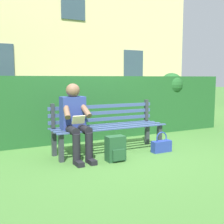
% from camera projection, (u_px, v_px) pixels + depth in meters
% --- Properties ---
extents(ground, '(60.00, 60.00, 0.00)m').
position_uv_depth(ground, '(109.00, 152.00, 4.88)').
color(ground, '#3D6B2D').
extents(park_bench, '(1.99, 0.55, 0.86)m').
position_uv_depth(park_bench, '(107.00, 125.00, 4.90)').
color(park_bench, '#2D3338').
rests_on(park_bench, ground).
extents(person_seated, '(0.44, 0.73, 1.18)m').
position_uv_depth(person_seated, '(76.00, 119.00, 4.42)').
color(person_seated, navy).
rests_on(person_seated, ground).
extents(hedge_backdrop, '(6.23, 0.68, 1.39)m').
position_uv_depth(hedge_backdrop, '(100.00, 106.00, 6.07)').
color(hedge_backdrop, '#1E5123').
rests_on(hedge_backdrop, ground).
extents(building_facade, '(10.24, 3.29, 6.38)m').
position_uv_depth(building_facade, '(60.00, 31.00, 11.65)').
color(building_facade, beige).
rests_on(building_facade, ground).
extents(backpack, '(0.29, 0.25, 0.39)m').
position_uv_depth(backpack, '(115.00, 149.00, 4.33)').
color(backpack, '#1E4728').
rests_on(backpack, ground).
extents(handbag, '(0.35, 0.13, 0.35)m').
position_uv_depth(handbag, '(161.00, 146.00, 4.86)').
color(handbag, navy).
rests_on(handbag, ground).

